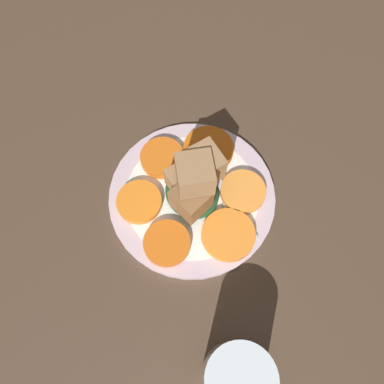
{
  "coord_description": "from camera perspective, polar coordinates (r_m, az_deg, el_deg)",
  "views": [
    {
      "loc": [
        -18.59,
        10.46,
        56.21
      ],
      "look_at": [
        0.0,
        0.0,
        4.1
      ],
      "focal_mm": 35.0,
      "sensor_mm": 36.0,
      "label": 1
    }
  ],
  "objects": [
    {
      "name": "table_slab",
      "position": [
        0.59,
        -0.0,
        -1.14
      ],
      "size": [
        120.0,
        120.0,
        2.0
      ],
      "primitive_type": "cube",
      "color": "#4C3828",
      "rests_on": "ground"
    },
    {
      "name": "plate",
      "position": [
        0.58,
        -0.0,
        -0.59
      ],
      "size": [
        25.58,
        25.58,
        1.05
      ],
      "color": "silver",
      "rests_on": "table_slab"
    },
    {
      "name": "carrot_slice_0",
      "position": [
        0.6,
        2.53,
        6.55
      ],
      "size": [
        8.01,
        8.01,
        1.19
      ],
      "primitive_type": "cylinder",
      "color": "#D45F12",
      "rests_on": "plate"
    },
    {
      "name": "carrot_slice_1",
      "position": [
        0.59,
        -4.54,
        5.24
      ],
      "size": [
        6.97,
        6.97,
        1.19
      ],
      "primitive_type": "cylinder",
      "color": "orange",
      "rests_on": "plate"
    },
    {
      "name": "carrot_slice_2",
      "position": [
        0.57,
        -8.03,
        -1.49
      ],
      "size": [
        6.83,
        6.83,
        1.19
      ],
      "primitive_type": "cylinder",
      "color": "orange",
      "rests_on": "plate"
    },
    {
      "name": "carrot_slice_3",
      "position": [
        0.54,
        -3.84,
        -7.78
      ],
      "size": [
        6.82,
        6.82,
        1.19
      ],
      "primitive_type": "cylinder",
      "color": "orange",
      "rests_on": "plate"
    },
    {
      "name": "carrot_slice_4",
      "position": [
        0.55,
        5.55,
        -6.5
      ],
      "size": [
        7.86,
        7.86,
        1.19
      ],
      "primitive_type": "cylinder",
      "color": "orange",
      "rests_on": "plate"
    },
    {
      "name": "carrot_slice_5",
      "position": [
        0.57,
        7.77,
        0.08
      ],
      "size": [
        6.92,
        6.92,
        1.19
      ],
      "primitive_type": "cylinder",
      "color": "#F99539",
      "rests_on": "plate"
    },
    {
      "name": "center_pile",
      "position": [
        0.53,
        0.24,
        1.35
      ],
      "size": [
        9.13,
        8.13,
        11.23
      ],
      "color": "#1E4723",
      "rests_on": "plate"
    },
    {
      "name": "fork",
      "position": [
        0.58,
        4.48,
        0.76
      ],
      "size": [
        19.89,
        3.01,
        0.4
      ],
      "rotation": [
        0.0,
        0.0,
        -0.07
      ],
      "color": "silver",
      "rests_on": "plate"
    },
    {
      "name": "water_glass",
      "position": [
        0.5,
        6.84,
        -26.15
      ],
      "size": [
        8.08,
        8.08,
        9.82
      ],
      "color": "silver",
      "rests_on": "table_slab"
    }
  ]
}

